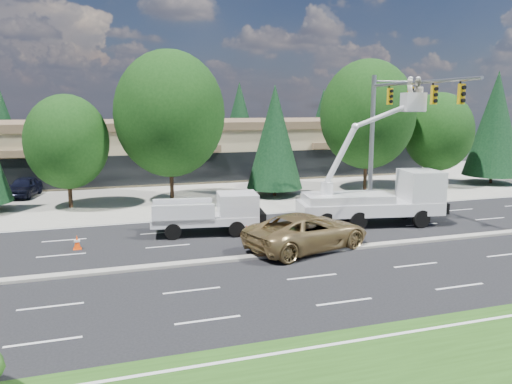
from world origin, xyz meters
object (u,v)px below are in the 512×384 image
object	(u,v)px
signal_mast	(391,120)
utility_pickup	(212,217)
bucket_truck	(382,193)
minivan	(307,231)

from	to	relation	value
signal_mast	utility_pickup	bearing A→B (deg)	-170.83
signal_mast	bucket_truck	world-z (taller)	signal_mast
signal_mast	minivan	distance (m)	11.91
signal_mast	bucket_truck	bearing A→B (deg)	-127.49
utility_pickup	bucket_truck	distance (m)	10.11
utility_pickup	signal_mast	bearing A→B (deg)	17.58
signal_mast	bucket_truck	distance (m)	5.63
minivan	utility_pickup	bearing A→B (deg)	23.31
signal_mast	bucket_truck	xyz separation A→B (m)	(-2.28, -2.98, -4.20)
utility_pickup	minivan	distance (m)	5.81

